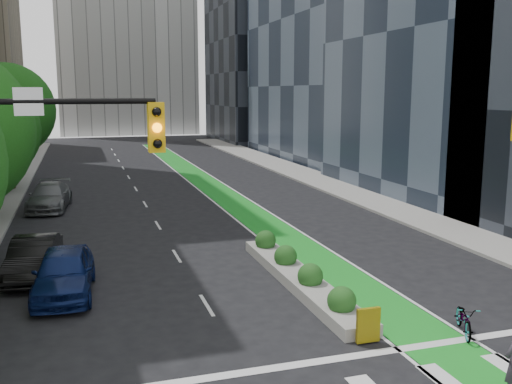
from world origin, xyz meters
TOP-DOWN VIEW (x-y plane):
  - ground at (0.00, 0.00)m, footprint 160.00×160.00m
  - sidewalk_right at (11.80, 25.00)m, footprint 3.60×90.00m
  - bike_lane_paint at (3.00, 30.00)m, footprint 2.20×70.00m
  - building_dark_end at (20.00, 68.00)m, footprint 14.00×18.00m
  - tree_far at (-11.00, 32.00)m, footprint 6.60×6.60m
  - median_planter at (1.20, 7.04)m, footprint 1.20×10.26m
  - bicycle at (4.20, 1.56)m, footprint 1.29×1.86m
  - parked_car_left_near at (-7.00, 8.45)m, footprint 2.26×4.95m
  - parked_car_left_mid at (-8.15, 10.88)m, footprint 2.05×4.70m
  - parked_car_left_far at (-8.14, 24.18)m, footprint 2.74×5.53m

SIDE VIEW (x-z plane):
  - ground at x=0.00m, z-range 0.00..0.00m
  - bike_lane_paint at x=3.00m, z-range 0.00..0.01m
  - sidewalk_right at x=11.80m, z-range 0.00..0.15m
  - median_planter at x=1.20m, z-range -0.18..0.92m
  - bicycle at x=4.20m, z-range 0.00..0.93m
  - parked_car_left_mid at x=-8.15m, z-range 0.00..1.50m
  - parked_car_left_far at x=-8.14m, z-range 0.00..1.54m
  - parked_car_left_near at x=-7.00m, z-range 0.00..1.64m
  - tree_far at x=-11.00m, z-range 1.19..10.20m
  - building_dark_end at x=20.00m, z-range 0.00..28.00m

